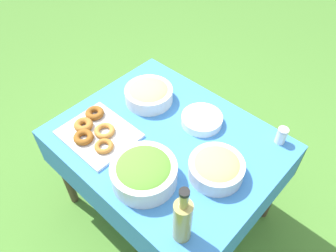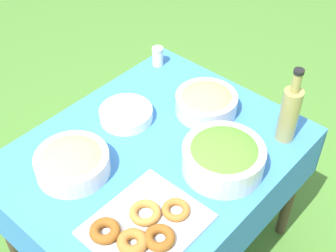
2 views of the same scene
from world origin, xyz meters
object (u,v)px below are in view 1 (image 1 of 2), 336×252
salad_bowl (144,172)px  donut_platter (96,132)px  plate_stack (202,120)px  olive_oil_bottle (183,220)px  pasta_bowl (149,94)px  bread_bowl (216,167)px

salad_bowl → donut_platter: (0.38, -0.03, -0.05)m
salad_bowl → donut_platter: salad_bowl is taller
plate_stack → olive_oil_bottle: (-0.33, 0.54, 0.10)m
donut_platter → plate_stack: size_ratio=1.68×
plate_stack → olive_oil_bottle: olive_oil_bottle is taller
pasta_bowl → plate_stack: size_ratio=1.24×
olive_oil_bottle → salad_bowl: bearing=-15.5°
bread_bowl → donut_platter: bearing=20.0°
donut_platter → plate_stack: donut_platter is taller
salad_bowl → donut_platter: 0.39m
plate_stack → donut_platter: bearing=51.4°
plate_stack → bread_bowl: size_ratio=0.85×
olive_oil_bottle → bread_bowl: olive_oil_bottle is taller
salad_bowl → bread_bowl: (-0.22, -0.25, -0.01)m
salad_bowl → bread_bowl: salad_bowl is taller
salad_bowl → olive_oil_bottle: 0.31m
plate_stack → bread_bowl: bearing=139.8°
pasta_bowl → donut_platter: 0.37m
salad_bowl → bread_bowl: size_ratio=1.17×
bread_bowl → salad_bowl: bearing=48.7°
pasta_bowl → donut_platter: size_ratio=0.74×
salad_bowl → pasta_bowl: bearing=-47.0°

